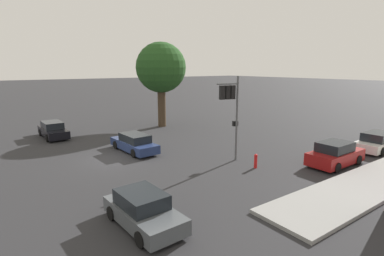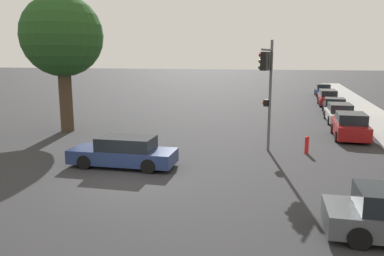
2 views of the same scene
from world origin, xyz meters
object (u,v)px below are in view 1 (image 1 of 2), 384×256
at_px(street_tree, 161,68).
at_px(parked_car_1, 378,142).
at_px(traffic_signal, 230,101).
at_px(crossing_car_1, 143,210).
at_px(crossing_car_2, 134,143).
at_px(fire_hydrant, 256,161).
at_px(crossing_car_0, 53,130).
at_px(parked_car_0, 335,154).

distance_m(street_tree, parked_car_1, 20.69).
relative_size(traffic_signal, crossing_car_1, 1.41).
xyz_separation_m(traffic_signal, crossing_car_1, (4.33, -8.58, -3.47)).
distance_m(traffic_signal, crossing_car_1, 10.22).
bearing_deg(traffic_signal, crossing_car_2, 49.38).
relative_size(crossing_car_2, fire_hydrant, 5.28).
relative_size(crossing_car_0, crossing_car_2, 0.96).
bearing_deg(traffic_signal, parked_car_0, -119.93).
relative_size(crossing_car_1, parked_car_1, 0.85).
height_order(parked_car_1, fire_hydrant, parked_car_1).
xyz_separation_m(street_tree, traffic_signal, (13.24, -2.42, -2.04)).
bearing_deg(crossing_car_1, fire_hydrant, 101.11).
height_order(traffic_signal, parked_car_0, traffic_signal).
bearing_deg(crossing_car_2, fire_hydrant, -153.22).
distance_m(crossing_car_1, parked_car_0, 13.56).
relative_size(street_tree, crossing_car_2, 1.83).
xyz_separation_m(crossing_car_0, crossing_car_1, (18.79, -0.32, -0.02)).
relative_size(traffic_signal, crossing_car_2, 1.18).
height_order(street_tree, traffic_signal, street_tree).
xyz_separation_m(parked_car_0, fire_hydrant, (-2.62, -4.60, -0.24)).
bearing_deg(fire_hydrant, traffic_signal, -169.96).
bearing_deg(parked_car_1, fire_hydrant, 164.73).
bearing_deg(parked_car_0, parked_car_1, -0.34).
xyz_separation_m(crossing_car_1, parked_car_1, (0.40, 19.66, 0.03)).
bearing_deg(traffic_signal, fire_hydrant, -156.25).
bearing_deg(street_tree, parked_car_0, 8.08).
relative_size(traffic_signal, fire_hydrant, 6.23).
relative_size(parked_car_0, parked_car_1, 0.88).
distance_m(traffic_signal, crossing_car_2, 8.05).
relative_size(crossing_car_1, parked_car_0, 0.96).
bearing_deg(crossing_car_2, parked_car_0, -142.25).
bearing_deg(parked_car_0, traffic_signal, 135.95).
bearing_deg(traffic_signal, crossing_car_1, 130.50).
distance_m(crossing_car_2, fire_hydrant, 9.24).
distance_m(crossing_car_0, parked_car_0, 23.32).
height_order(crossing_car_0, fire_hydrant, crossing_car_0).
bearing_deg(crossing_car_2, street_tree, -45.27).
xyz_separation_m(crossing_car_2, parked_car_0, (10.64, 9.20, 0.09)).
relative_size(crossing_car_2, parked_car_1, 1.01).
relative_size(crossing_car_0, parked_car_1, 0.97).
xyz_separation_m(crossing_car_0, crossing_car_2, (8.56, 4.04, -0.03)).
height_order(crossing_car_1, crossing_car_2, crossing_car_1).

